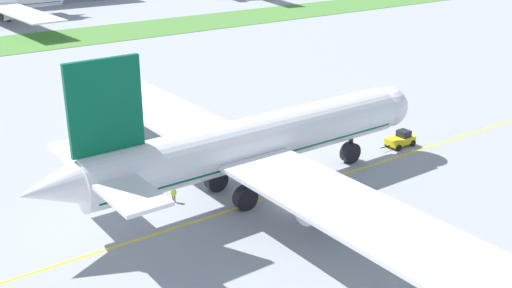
{
  "coord_description": "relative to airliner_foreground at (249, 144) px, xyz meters",
  "views": [
    {
      "loc": [
        -39.54,
        -48.39,
        31.3
      ],
      "look_at": [
        1.85,
        9.62,
        3.99
      ],
      "focal_mm": 43.28,
      "sensor_mm": 36.0,
      "label": 1
    }
  ],
  "objects": [
    {
      "name": "ground_crew_wingwalker_port",
      "position": [
        -8.21,
        3.12,
        -5.17
      ],
      "size": [
        0.59,
        0.4,
        1.75
      ],
      "color": "black",
      "rests_on": "ground"
    },
    {
      "name": "ground_plane",
      "position": [
        2.22,
        -5.36,
        -6.24
      ],
      "size": [
        600.0,
        600.0,
        0.0
      ],
      "primitive_type": "plane",
      "color": "#9399A0",
      "rests_on": "ground"
    },
    {
      "name": "airliner_foreground",
      "position": [
        0.0,
        0.0,
        0.0
      ],
      "size": [
        51.19,
        79.94,
        18.38
      ],
      "color": "white",
      "rests_on": "ground"
    },
    {
      "name": "pushback_tug",
      "position": [
        26.16,
        0.26,
        -5.22
      ],
      "size": [
        6.02,
        2.51,
        2.23
      ],
      "color": "yellow",
      "rests_on": "ground"
    },
    {
      "name": "apron_taxi_line",
      "position": [
        2.22,
        -2.33,
        -6.23
      ],
      "size": [
        280.0,
        0.36,
        0.01
      ],
      "primitive_type": "cube",
      "color": "yellow",
      "rests_on": "ground"
    },
    {
      "name": "grass_median_strip",
      "position": [
        2.22,
        103.01,
        -6.19
      ],
      "size": [
        320.0,
        24.0,
        0.1
      ],
      "primitive_type": "cube",
      "color": "#4C8438",
      "rests_on": "ground"
    }
  ]
}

